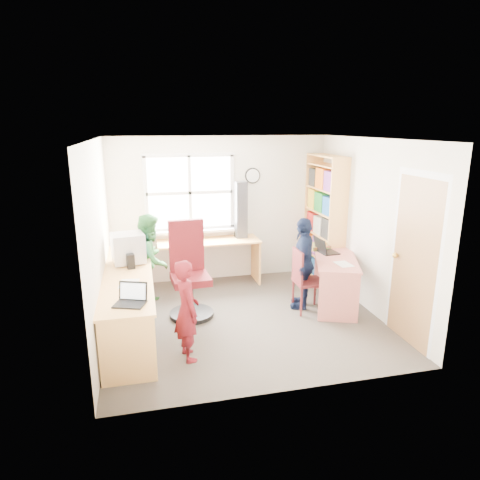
{
  "coord_description": "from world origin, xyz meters",
  "views": [
    {
      "loc": [
        -1.28,
        -5.22,
        2.56
      ],
      "look_at": [
        0.0,
        0.25,
        1.05
      ],
      "focal_mm": 32.0,
      "sensor_mm": 36.0,
      "label": 1
    }
  ],
  "objects_px": {
    "wooden_chair": "(304,278)",
    "person_green": "(151,260)",
    "person_red": "(187,310)",
    "person_navy": "(303,263)",
    "bookshelf": "(324,223)",
    "crt_monitor": "(128,248)",
    "swivel_chair": "(189,275)",
    "potted_plant": "(195,232)",
    "l_desk": "(145,305)",
    "laptop_right": "(324,249)",
    "right_desk": "(335,271)",
    "laptop_left": "(131,299)",
    "cd_tower": "(241,210)"
  },
  "relations": [
    {
      "from": "wooden_chair",
      "to": "person_green",
      "type": "bearing_deg",
      "value": 161.35
    },
    {
      "from": "person_red",
      "to": "person_navy",
      "type": "height_order",
      "value": "person_navy"
    },
    {
      "from": "bookshelf",
      "to": "crt_monitor",
      "type": "bearing_deg",
      "value": -167.91
    },
    {
      "from": "swivel_chair",
      "to": "potted_plant",
      "type": "bearing_deg",
      "value": 74.05
    },
    {
      "from": "l_desk",
      "to": "potted_plant",
      "type": "height_order",
      "value": "potted_plant"
    },
    {
      "from": "bookshelf",
      "to": "person_red",
      "type": "distance_m",
      "value": 3.25
    },
    {
      "from": "laptop_right",
      "to": "person_navy",
      "type": "xyz_separation_m",
      "value": [
        -0.44,
        -0.26,
        -0.1
      ]
    },
    {
      "from": "crt_monitor",
      "to": "laptop_right",
      "type": "distance_m",
      "value": 2.85
    },
    {
      "from": "right_desk",
      "to": "laptop_left",
      "type": "height_order",
      "value": "laptop_left"
    },
    {
      "from": "cd_tower",
      "to": "person_green",
      "type": "height_order",
      "value": "cd_tower"
    },
    {
      "from": "swivel_chair",
      "to": "crt_monitor",
      "type": "height_order",
      "value": "swivel_chair"
    },
    {
      "from": "cd_tower",
      "to": "person_green",
      "type": "bearing_deg",
      "value": -159.87
    },
    {
      "from": "l_desk",
      "to": "laptop_left",
      "type": "bearing_deg",
      "value": -102.66
    },
    {
      "from": "person_red",
      "to": "person_navy",
      "type": "distance_m",
      "value": 2.07
    },
    {
      "from": "l_desk",
      "to": "laptop_left",
      "type": "relative_size",
      "value": 7.79
    },
    {
      "from": "person_green",
      "to": "laptop_left",
      "type": "bearing_deg",
      "value": -174.47
    },
    {
      "from": "crt_monitor",
      "to": "person_green",
      "type": "xyz_separation_m",
      "value": [
        0.3,
        0.28,
        -0.28
      ]
    },
    {
      "from": "crt_monitor",
      "to": "person_red",
      "type": "relative_size",
      "value": 0.41
    },
    {
      "from": "swivel_chair",
      "to": "cd_tower",
      "type": "bearing_deg",
      "value": 45.11
    },
    {
      "from": "bookshelf",
      "to": "l_desk",
      "type": "bearing_deg",
      "value": -153.57
    },
    {
      "from": "crt_monitor",
      "to": "laptop_right",
      "type": "xyz_separation_m",
      "value": [
        2.84,
        -0.04,
        -0.19
      ]
    },
    {
      "from": "swivel_chair",
      "to": "person_red",
      "type": "bearing_deg",
      "value": -102.0
    },
    {
      "from": "laptop_left",
      "to": "cd_tower",
      "type": "xyz_separation_m",
      "value": [
        1.75,
        2.4,
        0.42
      ]
    },
    {
      "from": "person_red",
      "to": "laptop_left",
      "type": "bearing_deg",
      "value": 85.31
    },
    {
      "from": "swivel_chair",
      "to": "cd_tower",
      "type": "xyz_separation_m",
      "value": [
        1.0,
        1.17,
        0.65
      ]
    },
    {
      "from": "person_navy",
      "to": "l_desk",
      "type": "bearing_deg",
      "value": -53.45
    },
    {
      "from": "right_desk",
      "to": "swivel_chair",
      "type": "relative_size",
      "value": 1.03
    },
    {
      "from": "laptop_right",
      "to": "potted_plant",
      "type": "bearing_deg",
      "value": 56.04
    },
    {
      "from": "wooden_chair",
      "to": "person_green",
      "type": "height_order",
      "value": "person_green"
    },
    {
      "from": "right_desk",
      "to": "person_green",
      "type": "height_order",
      "value": "person_green"
    },
    {
      "from": "l_desk",
      "to": "person_red",
      "type": "xyz_separation_m",
      "value": [
        0.45,
        -0.55,
        0.13
      ]
    },
    {
      "from": "bookshelf",
      "to": "person_green",
      "type": "distance_m",
      "value": 2.88
    },
    {
      "from": "bookshelf",
      "to": "crt_monitor",
      "type": "relative_size",
      "value": 4.43
    },
    {
      "from": "l_desk",
      "to": "crt_monitor",
      "type": "distance_m",
      "value": 0.96
    },
    {
      "from": "right_desk",
      "to": "potted_plant",
      "type": "bearing_deg",
      "value": 165.78
    },
    {
      "from": "l_desk",
      "to": "cd_tower",
      "type": "height_order",
      "value": "cd_tower"
    },
    {
      "from": "potted_plant",
      "to": "laptop_left",
      "type": "bearing_deg",
      "value": -112.67
    },
    {
      "from": "swivel_chair",
      "to": "person_green",
      "type": "distance_m",
      "value": 0.68
    },
    {
      "from": "crt_monitor",
      "to": "person_red",
      "type": "xyz_separation_m",
      "value": [
        0.63,
        -1.35,
        -0.38
      ]
    },
    {
      "from": "person_navy",
      "to": "cd_tower",
      "type": "bearing_deg",
      "value": -130.81
    },
    {
      "from": "bookshelf",
      "to": "cd_tower",
      "type": "relative_size",
      "value": 2.26
    },
    {
      "from": "crt_monitor",
      "to": "person_green",
      "type": "bearing_deg",
      "value": 32.47
    },
    {
      "from": "swivel_chair",
      "to": "laptop_left",
      "type": "relative_size",
      "value": 3.46
    },
    {
      "from": "right_desk",
      "to": "laptop_right",
      "type": "distance_m",
      "value": 0.39
    },
    {
      "from": "right_desk",
      "to": "bookshelf",
      "type": "bearing_deg",
      "value": 96.54
    },
    {
      "from": "potted_plant",
      "to": "l_desk",
      "type": "bearing_deg",
      "value": -115.9
    },
    {
      "from": "person_green",
      "to": "crt_monitor",
      "type": "bearing_deg",
      "value": 146.77
    },
    {
      "from": "swivel_chair",
      "to": "laptop_right",
      "type": "distance_m",
      "value": 2.07
    },
    {
      "from": "l_desk",
      "to": "laptop_right",
      "type": "bearing_deg",
      "value": 15.95
    },
    {
      "from": "l_desk",
      "to": "crt_monitor",
      "type": "relative_size",
      "value": 6.22
    }
  ]
}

